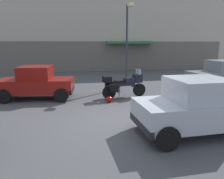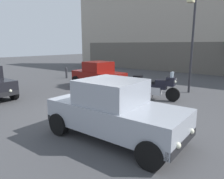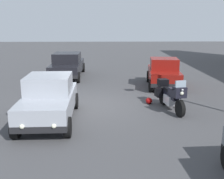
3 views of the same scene
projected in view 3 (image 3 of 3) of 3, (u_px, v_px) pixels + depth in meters
The scene contains 7 objects.
ground_plane at pixel (89, 105), 11.68m from camera, with size 80.00×80.00×0.00m, color #424244.
motorcycle at pixel (171, 95), 10.89m from camera, with size 2.25×0.95×1.36m.
helmet at pixel (149, 101), 11.81m from camera, with size 0.28×0.28×0.28m, color #990C0C.
car_sedan_far at pixel (67, 65), 17.53m from camera, with size 4.59×1.93×1.56m.
car_compact_side at pixel (164, 73), 14.87m from camera, with size 3.59×2.04×1.56m.
car_wagon_end at pixel (49, 99), 9.62m from camera, with size 3.91×1.86×1.64m.
bollard_curbside at pixel (166, 66), 19.20m from camera, with size 0.16×0.16×0.84m.
Camera 3 is at (11.21, 0.69, 3.42)m, focal length 43.83 mm.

